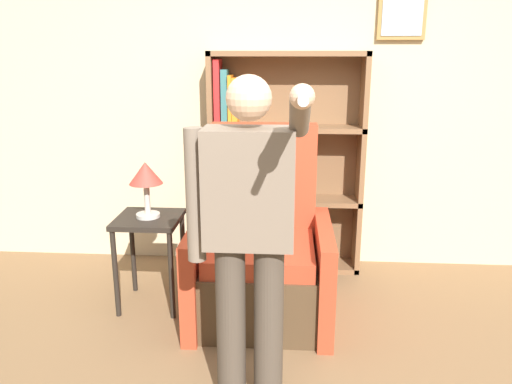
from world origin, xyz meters
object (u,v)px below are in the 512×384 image
(side_table, at_px, (149,233))
(person_standing, at_px, (249,228))
(armchair, at_px, (261,259))
(bookcase, at_px, (273,165))
(table_lamp, at_px, (146,177))

(side_table, bearing_deg, person_standing, -51.97)
(side_table, bearing_deg, armchair, -4.14)
(bookcase, distance_m, person_standing, 1.76)
(side_table, bearing_deg, table_lamp, 0.00)
(person_standing, bearing_deg, side_table, 128.03)
(armchair, relative_size, side_table, 1.95)
(armchair, bearing_deg, side_table, 175.86)
(person_standing, bearing_deg, bookcase, 88.31)
(side_table, relative_size, table_lamp, 1.70)
(side_table, bearing_deg, bookcase, 41.56)
(bookcase, distance_m, table_lamp, 1.13)
(armchair, height_order, table_lamp, armchair)
(bookcase, bearing_deg, person_standing, -91.69)
(table_lamp, bearing_deg, person_standing, -51.97)
(bookcase, distance_m, armchair, 0.94)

